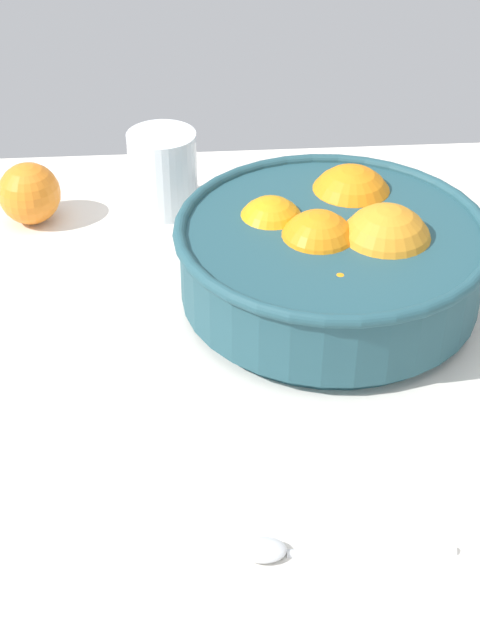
% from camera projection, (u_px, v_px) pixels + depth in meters
% --- Properties ---
extents(ground_plane, '(1.45, 0.93, 0.03)m').
position_uv_depth(ground_plane, '(228.00, 413.00, 0.78)').
color(ground_plane, silver).
extents(fruit_bowl, '(0.29, 0.29, 0.11)m').
position_uv_depth(fruit_bowl, '(333.00, 257.00, 0.86)').
color(fruit_bowl, '#234C56').
rests_on(fruit_bowl, ground_plane).
extents(second_glass, '(0.07, 0.07, 0.09)m').
position_uv_depth(second_glass, '(163.00, 175.00, 1.01)').
color(second_glass, white).
rests_on(second_glass, ground_plane).
extents(loose_orange_2, '(0.07, 0.07, 0.07)m').
position_uv_depth(loose_orange_2, '(29.00, 193.00, 0.99)').
color(loose_orange_2, orange).
rests_on(loose_orange_2, ground_plane).
extents(spoon, '(0.15, 0.02, 0.01)m').
position_uv_depth(spoon, '(312.00, 550.00, 0.64)').
color(spoon, silver).
rests_on(spoon, ground_plane).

